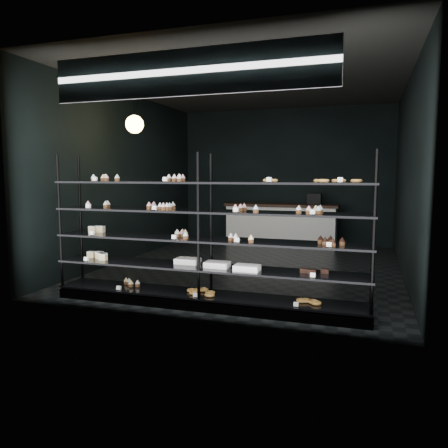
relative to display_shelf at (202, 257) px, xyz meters
name	(u,v)px	position (x,y,z in m)	size (l,w,h in m)	color
room	(253,177)	(0.00, 2.45, 0.97)	(5.01, 6.01, 3.20)	black
display_shelf	(202,257)	(0.00, 0.00, 0.00)	(4.00, 0.50, 1.91)	black
signage	(186,72)	(0.00, -0.48, 2.12)	(3.30, 0.05, 0.50)	#100C40
pendant_lamp	(135,124)	(-1.66, 1.32, 1.82)	(0.28, 0.28, 0.87)	black
service_counter	(282,224)	(0.05, 4.95, -0.13)	(2.58, 0.65, 1.23)	white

